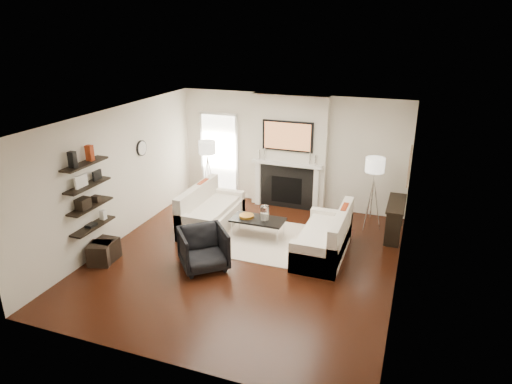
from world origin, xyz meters
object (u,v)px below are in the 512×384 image
(coffee_table, at_px, (258,220))
(armchair, at_px, (203,247))
(lamp_right_shade, at_px, (375,165))
(ottoman_near, at_px, (106,249))
(loveseat_right_base, at_px, (322,245))
(loveseat_left_base, at_px, (212,219))
(lamp_left_shade, at_px, (207,147))

(coffee_table, bearing_deg, armchair, -108.40)
(lamp_right_shade, relative_size, ottoman_near, 1.00)
(loveseat_right_base, distance_m, lamp_right_shade, 2.10)
(armchair, bearing_deg, ottoman_near, 149.84)
(loveseat_left_base, distance_m, coffee_table, 1.13)
(loveseat_right_base, relative_size, lamp_left_shade, 4.50)
(lamp_left_shade, relative_size, lamp_right_shade, 1.00)
(loveseat_left_base, relative_size, loveseat_right_base, 1.00)
(loveseat_left_base, distance_m, ottoman_near, 2.35)
(coffee_table, xyz_separation_m, lamp_right_shade, (2.14, 1.25, 1.05))
(coffee_table, relative_size, ottoman_near, 2.75)
(lamp_right_shade, height_order, ottoman_near, lamp_right_shade)
(coffee_table, xyz_separation_m, armchair, (-0.50, -1.51, 0.01))
(loveseat_right_base, height_order, ottoman_near, loveseat_right_base)
(coffee_table, bearing_deg, loveseat_left_base, 174.26)
(loveseat_left_base, bearing_deg, coffee_table, -5.74)
(loveseat_left_base, relative_size, lamp_left_shade, 4.50)
(loveseat_right_base, bearing_deg, ottoman_near, -157.42)
(loveseat_left_base, bearing_deg, loveseat_right_base, -8.78)
(armchair, relative_size, ottoman_near, 2.07)
(lamp_right_shade, bearing_deg, ottoman_near, -145.43)
(armchair, distance_m, lamp_right_shade, 3.96)
(armchair, bearing_deg, coffee_table, 30.88)
(ottoman_near, bearing_deg, coffee_table, 38.04)
(coffee_table, height_order, lamp_right_shade, lamp_right_shade)
(loveseat_right_base, height_order, coffee_table, same)
(armchair, bearing_deg, lamp_right_shade, 5.55)
(loveseat_right_base, xyz_separation_m, ottoman_near, (-3.80, -1.58, -0.01))
(lamp_left_shade, bearing_deg, armchair, -66.11)
(lamp_right_shade, bearing_deg, coffee_table, -149.66)
(ottoman_near, bearing_deg, lamp_left_shade, 78.99)
(lamp_left_shade, xyz_separation_m, ottoman_near, (-0.62, -3.19, -1.25))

